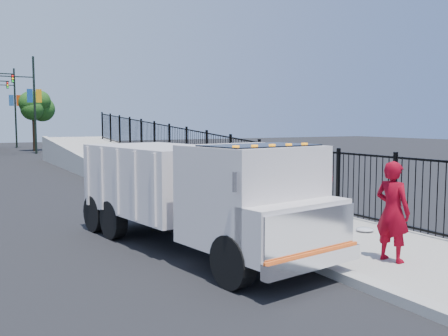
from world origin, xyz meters
TOP-DOWN VIEW (x-y plane):
  - ground at (0.00, 0.00)m, footprint 120.00×120.00m
  - sidewalk at (1.93, -2.00)m, footprint 3.55×12.00m
  - curb at (0.00, -2.00)m, footprint 0.30×12.00m
  - ramp at (2.12, 16.00)m, footprint 3.95×24.06m
  - iron_fence at (3.55, 12.00)m, footprint 0.10×28.00m
  - truck at (-1.33, 0.83)m, footprint 3.19×7.02m
  - worker at (1.29, -2.01)m, footprint 0.56×0.75m
  - debris at (2.66, 0.05)m, footprint 0.41×0.41m
  - light_pole_1 at (0.22, 35.39)m, footprint 3.78×0.22m
  - light_pole_3 at (-0.09, 46.15)m, footprint 3.78×0.22m
  - tree_1 at (1.07, 39.87)m, footprint 2.12×2.12m

SIDE VIEW (x-z plane):
  - ground at x=0.00m, z-range 0.00..0.00m
  - ramp at x=2.12m, z-range -1.60..1.60m
  - sidewalk at x=1.93m, z-range 0.00..0.12m
  - curb at x=0.00m, z-range 0.00..0.16m
  - debris at x=2.66m, z-range 0.12..0.22m
  - iron_fence at x=3.55m, z-range 0.00..1.80m
  - worker at x=1.29m, z-range 0.12..1.98m
  - truck at x=-1.33m, z-range 0.15..2.46m
  - tree_1 at x=1.07m, z-range 1.37..6.43m
  - light_pole_1 at x=0.22m, z-range 0.36..8.36m
  - light_pole_3 at x=-0.09m, z-range 0.36..8.36m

